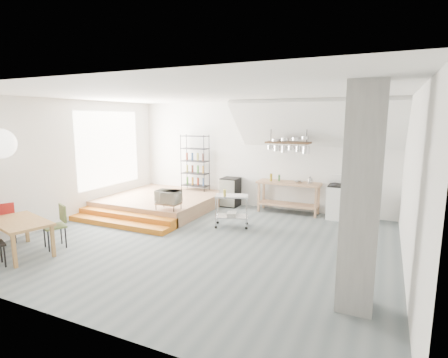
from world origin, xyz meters
The scene contains 24 objects.
floor centered at (0.00, 0.00, 0.00)m, with size 8.00×8.00×0.00m, color #545F62.
wall_back centered at (0.00, 3.50, 1.60)m, with size 8.00×0.04×3.20m, color silver.
wall_left centered at (-4.00, 0.00, 1.60)m, with size 0.04×7.00×3.20m, color silver.
wall_right centered at (4.00, 0.00, 1.60)m, with size 0.04×7.00×3.20m, color silver.
ceiling centered at (0.00, 0.00, 3.20)m, with size 8.00×7.00×0.02m, color white.
slope_ceiling centered at (1.80, 2.90, 2.55)m, with size 4.40×1.80×0.15m, color white.
window_pane centered at (-3.98, 1.50, 1.80)m, with size 0.02×2.50×2.20m, color white.
platform centered at (-2.50, 2.00, 0.20)m, with size 3.00×3.00×0.40m, color #9E724F.
step_lower centered at (-2.50, 0.05, 0.07)m, with size 3.00×0.35×0.13m, color #C16716.
step_upper centered at (-2.50, 0.40, 0.13)m, with size 3.00×0.35×0.27m, color #C16716.
concrete_column centered at (3.30, -1.50, 1.60)m, with size 0.50×0.50×3.20m, color gray.
kitchen_counter centered at (1.10, 3.15, 0.63)m, with size 1.80×0.60×0.91m.
stove centered at (2.50, 3.16, 0.48)m, with size 0.60×0.60×1.18m.
pot_rack centered at (1.13, 2.92, 1.98)m, with size 1.20×0.50×1.43m.
wire_shelving centered at (-2.00, 3.20, 1.33)m, with size 0.88×0.38×1.80m.
microwave_shelf centered at (-1.40, 0.75, 0.55)m, with size 0.60×0.40×0.16m.
paper_lantern centered at (-3.56, -2.01, 2.20)m, with size 0.60×0.60×0.60m, color white.
dining_table centered at (-2.98, -2.17, 0.62)m, with size 1.62×1.18×0.69m.
chair_olive centered at (-2.62, -1.59, 0.54)m, with size 0.55×0.55×0.91m.
chair_red centered at (-3.83, -1.95, 0.55)m, with size 0.56×0.56×0.92m.
rolling_cart centered at (0.15, 1.26, 0.53)m, with size 0.92×0.70×0.81m.
mini_fridge centered at (-0.75, 3.20, 0.45)m, with size 0.52×0.52×0.89m, color black.
microwave centered at (-1.40, 0.75, 0.73)m, with size 0.60×0.41×0.33m, color beige.
bowl centered at (1.40, 3.10, 0.94)m, with size 0.23×0.23×0.06m, color silver.
Camera 1 is at (3.56, -6.54, 2.70)m, focal length 28.00 mm.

